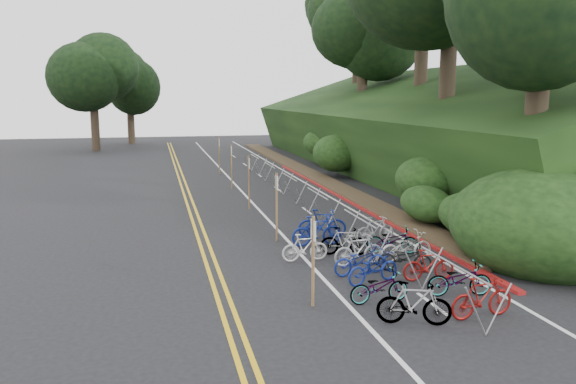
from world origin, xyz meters
The scene contains 11 objects.
ground centered at (0.00, 0.00, 0.00)m, with size 120.00×120.00×0.00m, color black.
road_markings centered at (0.63, 10.10, 0.00)m, with size 7.47×80.00×0.01m.
red_curb centered at (5.70, 12.00, 0.05)m, with size 0.25×28.00×0.10m, color maroon.
embankment centered at (12.96, 19.04, 2.57)m, with size 14.30×48.14×9.11m.
tree_cluster centered at (9.76, 22.04, 10.98)m, with size 31.99×53.66×17.55m.
bike_rack_front centered at (3.32, -2.53, 0.89)m, with size 1.16×3.22×1.20m.
bike_racks_rest centered at (3.00, 13.00, 0.85)m, with size 1.14×23.00×1.17m.
signpost_near centered at (0.12, -1.43, 1.32)m, with size 0.08×0.40×2.30m.
signposts_rest centered at (0.60, 14.00, 1.43)m, with size 0.08×18.40×2.50m.
bike_front centered at (0.93, 2.35, 0.45)m, with size 1.51×0.43×0.90m, color beige.
bike_valet centered at (2.97, 0.92, 0.48)m, with size 3.05×10.01×1.09m.
Camera 1 is at (-3.59, -14.30, 5.20)m, focal length 35.00 mm.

